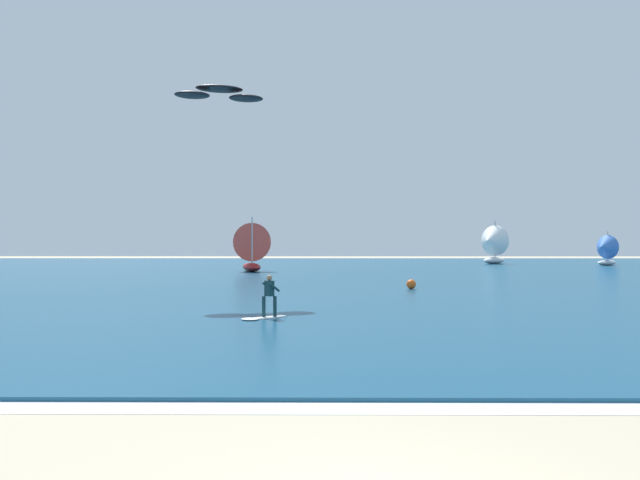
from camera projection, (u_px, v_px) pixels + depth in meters
ocean at (332, 274)px, 57.40m from camera, size 160.00×90.00×0.10m
shoreline_foam at (478, 401)px, 12.55m from camera, size 89.65×2.07×0.01m
kitesurfer at (265, 303)px, 24.78m from camera, size 1.81×1.76×1.67m
kite at (219, 93)px, 33.22m from camera, size 4.81×2.74×0.70m
sailboat_leading at (250, 246)px, 61.41m from camera, size 4.06×4.60×5.16m
sailboat_near_shore at (492, 244)px, 78.92m from camera, size 4.68×4.75×5.35m
sailboat_trailing at (605, 250)px, 74.26m from camera, size 3.57×3.31×3.97m
marker_buoy at (411, 284)px, 39.32m from camera, size 0.59×0.59×0.59m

